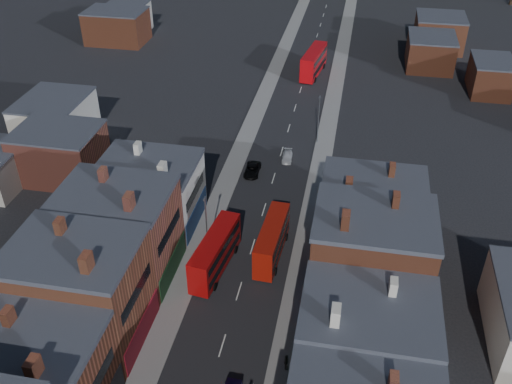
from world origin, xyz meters
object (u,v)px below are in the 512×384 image
at_px(bus_0, 215,252).
at_px(ped_3, 286,362).
at_px(bus_2, 314,62).
at_px(car_2, 252,170).
at_px(car_3, 287,157).
at_px(bus_1, 272,240).

height_order(bus_0, ped_3, bus_0).
height_order(bus_2, car_2, bus_2).
relative_size(bus_0, bus_2, 0.91).
distance_m(bus_0, ped_3, 16.62).
bearing_deg(ped_3, car_3, 4.85).
distance_m(bus_1, ped_3, 17.13).
xyz_separation_m(bus_2, ped_3, (5.28, -73.82, -1.67)).
distance_m(bus_2, ped_3, 74.03).
bearing_deg(car_2, bus_2, 81.29).
distance_m(bus_2, car_2, 39.73).
height_order(bus_2, ped_3, bus_2).
bearing_deg(ped_3, bus_2, 0.84).
distance_m(bus_0, car_3, 26.94).
height_order(bus_0, car_3, bus_0).
xyz_separation_m(bus_0, ped_3, (10.31, -12.95, -1.43)).
xyz_separation_m(bus_2, car_2, (-4.88, -39.37, -2.10)).
relative_size(car_2, car_3, 1.24).
relative_size(bus_1, car_2, 2.26).
xyz_separation_m(car_2, car_3, (4.56, 4.96, -0.10)).
distance_m(bus_0, bus_2, 61.08).
bearing_deg(bus_0, car_2, 97.16).
relative_size(bus_1, ped_3, 5.49).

